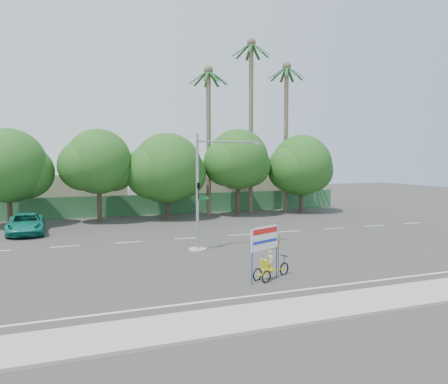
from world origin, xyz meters
name	(u,v)px	position (x,y,z in m)	size (l,w,h in m)	color
ground	(264,261)	(0.00, 0.00, 0.00)	(120.00, 120.00, 0.00)	#33302D
sidewalk_near	(351,303)	(0.00, -7.50, 0.06)	(50.00, 2.40, 0.12)	gray
fence	(169,204)	(0.00, 21.50, 1.00)	(38.00, 0.08, 2.00)	#336B3D
building_left	(62,193)	(-10.00, 26.00, 2.00)	(12.00, 8.00, 4.00)	beige
building_right	(227,191)	(8.00, 26.00, 1.80)	(14.00, 8.00, 3.60)	beige
tree_far_left	(8,168)	(-14.05, 18.00, 4.76)	(7.14, 6.00, 7.96)	#473828
tree_left	(98,164)	(-7.05, 18.00, 5.06)	(6.66, 5.60, 8.07)	#473828
tree_center	(167,170)	(-1.05, 18.00, 4.47)	(7.62, 6.40, 7.85)	#473828
tree_right	(238,162)	(5.95, 18.00, 5.24)	(6.90, 5.80, 8.36)	#473828
tree_far_right	(301,167)	(12.95, 18.00, 4.64)	(7.38, 6.20, 7.94)	#473828
palm_tall	(251,109)	(8.00, 19.50, 10.46)	(3.73, 3.79, 17.45)	#70604C
palm_mid	(286,121)	(12.00, 19.50, 9.40)	(3.73, 3.79, 15.45)	#70604C
palm_short	(209,124)	(3.50, 19.50, 8.86)	(3.73, 3.79, 14.45)	#70604C
traffic_signal	(202,202)	(-2.20, 3.98, 2.92)	(4.72, 1.10, 7.00)	gray
trike_billboard	(268,257)	(-1.40, -3.29, 1.05)	(2.46, 1.25, 2.61)	black
pickup_truck	(26,224)	(-12.58, 13.86, 0.75)	(2.50, 5.42, 1.51)	#107668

